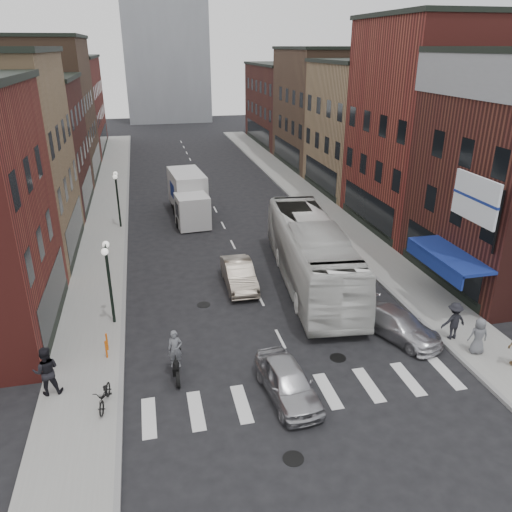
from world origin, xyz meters
The scene contains 28 objects.
ground centered at (0.00, 0.00, 0.00)m, with size 160.00×160.00×0.00m, color black.
sidewalk_left centered at (-8.50, 22.00, 0.07)m, with size 3.00×74.00×0.15m, color gray.
sidewalk_right centered at (8.50, 22.00, 0.07)m, with size 3.00×74.00×0.15m, color gray.
curb_left centered at (-7.00, 22.00, 0.00)m, with size 0.20×74.00×0.16m, color gray.
curb_right centered at (7.00, 22.00, 0.00)m, with size 0.20×74.00×0.16m, color gray.
crosswalk_stripes centered at (0.00, -3.00, 0.00)m, with size 12.00×2.20×0.01m, color silver.
bldg_left_mid_b centered at (-14.99, 24.00, 5.15)m, with size 10.30×10.20×10.30m.
bldg_left_far_a centered at (-14.99, 35.00, 6.65)m, with size 10.30×12.20×13.30m.
bldg_left_far_b centered at (-14.99, 49.00, 5.65)m, with size 10.30×16.20×11.30m.
bldg_right_mid_a centered at (15.00, 14.00, 7.15)m, with size 10.30×10.20×14.30m.
bldg_right_mid_b centered at (14.99, 24.00, 5.65)m, with size 10.30×10.20×11.30m.
bldg_right_far_a centered at (14.99, 35.00, 6.15)m, with size 10.30×12.20×12.30m.
bldg_right_far_b centered at (14.99, 49.00, 5.15)m, with size 10.30×16.20×10.30m.
awning_blue centered at (8.93, 2.50, 2.63)m, with size 1.80×5.00×0.78m.
billboard_sign centered at (8.59, 0.50, 6.13)m, with size 1.52×3.00×3.70m.
streetlamp_near centered at (-7.40, 4.00, 2.91)m, with size 0.32×1.22×4.11m.
streetlamp_far centered at (-7.40, 18.00, 2.91)m, with size 0.32×1.22×4.11m.
bike_rack centered at (-7.60, 1.30, 0.55)m, with size 0.08×0.68×0.80m.
box_truck centered at (-2.22, 19.53, 1.64)m, with size 2.76×7.81×3.33m.
motorcycle_rider centered at (-4.81, -0.78, 0.99)m, with size 0.62×2.08×2.12m.
transit_bus centered at (3.19, 6.31, 1.78)m, with size 2.99×12.78×3.56m, color silver.
sedan_left_near centered at (-0.82, -2.96, 0.68)m, with size 1.61×4.01×1.37m, color #ADADB2.
sedan_left_far centered at (-0.80, 6.73, 0.71)m, with size 1.51×4.33×1.43m, color #AEA08D.
curb_car centered at (5.30, 0.00, 0.62)m, with size 1.72×4.24×1.23m, color silver.
parked_bicycle centered at (-7.50, -2.15, 0.59)m, with size 0.58×1.66×0.87m, color black.
ped_left_solo centered at (-9.60, -0.93, 1.14)m, with size 0.96×0.55×1.98m, color black.
ped_right_a centered at (7.47, -0.86, 1.03)m, with size 1.14×0.56×1.76m, color black.
ped_right_c centered at (7.84, -2.12, 0.97)m, with size 0.80×0.52×1.64m, color slate.
Camera 1 is at (-5.41, -17.72, 12.30)m, focal length 35.00 mm.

